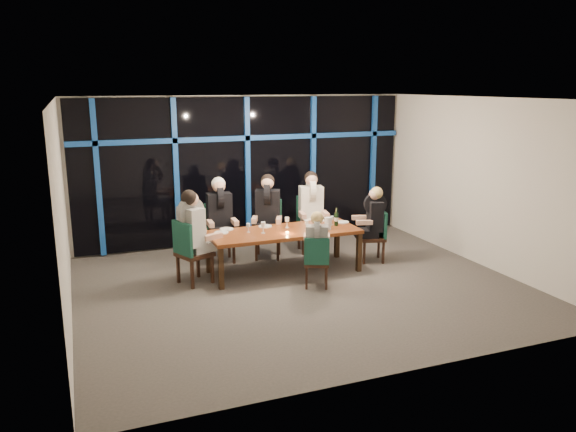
{
  "coord_description": "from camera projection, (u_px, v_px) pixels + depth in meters",
  "views": [
    {
      "loc": [
        -3.31,
        -7.97,
        3.21
      ],
      "look_at": [
        0.0,
        0.6,
        1.05
      ],
      "focal_mm": 35.0,
      "sensor_mm": 36.0,
      "label": 1
    }
  ],
  "objects": [
    {
      "name": "chair_far_mid",
      "position": [
        268.0,
        225.0,
        10.62
      ],
      "size": [
        0.66,
        0.66,
        1.09
      ],
      "rotation": [
        0.0,
        0.0,
        -0.41
      ],
      "color": "black",
      "rests_on": "ground"
    },
    {
      "name": "diner_end_left",
      "position": [
        193.0,
        223.0,
        9.07
      ],
      "size": [
        0.74,
        0.67,
        1.05
      ],
      "rotation": [
        0.0,
        0.0,
        1.98
      ],
      "color": "black",
      "rests_on": "ground"
    },
    {
      "name": "dining_table",
      "position": [
        284.0,
        234.0,
        9.7
      ],
      "size": [
        2.6,
        1.0,
        0.75
      ],
      "color": "brown",
      "rests_on": "ground"
    },
    {
      "name": "chair_far_right",
      "position": [
        310.0,
        220.0,
        11.02
      ],
      "size": [
        0.58,
        0.58,
        1.08
      ],
      "rotation": [
        0.0,
        0.0,
        -0.19
      ],
      "color": "black",
      "rests_on": "ground"
    },
    {
      "name": "wine_glass_b",
      "position": [
        287.0,
        220.0,
        9.85
      ],
      "size": [
        0.07,
        0.07,
        0.19
      ],
      "color": "silver",
      "rests_on": "dining_table"
    },
    {
      "name": "diner_far_mid",
      "position": [
        268.0,
        204.0,
        10.43
      ],
      "size": [
        0.68,
        0.74,
        1.06
      ],
      "rotation": [
        0.0,
        0.0,
        -0.41
      ],
      "color": "black",
      "rests_on": "ground"
    },
    {
      "name": "room",
      "position": [
        302.0,
        163.0,
        8.67
      ],
      "size": [
        7.04,
        7.0,
        3.02
      ],
      "color": "#57514C",
      "rests_on": "ground"
    },
    {
      "name": "diner_end_right",
      "position": [
        373.0,
        213.0,
        10.25
      ],
      "size": [
        0.65,
        0.56,
        0.93
      ],
      "rotation": [
        0.0,
        0.0,
        4.43
      ],
      "color": "black",
      "rests_on": "ground"
    },
    {
      "name": "diner_near_mid",
      "position": [
        317.0,
        238.0,
        8.97
      ],
      "size": [
        0.54,
        0.59,
        0.83
      ],
      "rotation": [
        0.0,
        0.0,
        2.73
      ],
      "color": "black",
      "rests_on": "ground"
    },
    {
      "name": "wine_bottle",
      "position": [
        336.0,
        219.0,
        9.98
      ],
      "size": [
        0.07,
        0.07,
        0.33
      ],
      "rotation": [
        0.0,
        0.0,
        -0.3
      ],
      "color": "black",
      "rests_on": "dining_table"
    },
    {
      "name": "window_wall",
      "position": [
        247.0,
        168.0,
        11.44
      ],
      "size": [
        6.86,
        0.43,
        2.94
      ],
      "color": "black",
      "rests_on": "ground"
    },
    {
      "name": "diner_far_right",
      "position": [
        311.0,
        200.0,
        10.84
      ],
      "size": [
        0.59,
        0.72,
        1.05
      ],
      "rotation": [
        0.0,
        0.0,
        -0.19
      ],
      "color": "silver",
      "rests_on": "ground"
    },
    {
      "name": "plate_far_left",
      "position": [
        227.0,
        229.0,
        9.74
      ],
      "size": [
        0.24,
        0.24,
        0.01
      ],
      "primitive_type": "cylinder",
      "color": "white",
      "rests_on": "dining_table"
    },
    {
      "name": "chair_end_right",
      "position": [
        377.0,
        233.0,
        10.35
      ],
      "size": [
        0.55,
        0.55,
        0.95
      ],
      "rotation": [
        0.0,
        0.0,
        4.43
      ],
      "color": "black",
      "rests_on": "ground"
    },
    {
      "name": "chair_end_left",
      "position": [
        190.0,
        249.0,
        9.11
      ],
      "size": [
        0.65,
        0.65,
        1.07
      ],
      "rotation": [
        0.0,
        0.0,
        1.98
      ],
      "color": "black",
      "rests_on": "ground"
    },
    {
      "name": "chair_far_left",
      "position": [
        219.0,
        229.0,
        10.38
      ],
      "size": [
        0.52,
        0.52,
        1.07
      ],
      "rotation": [
        0.0,
        0.0,
        -0.05
      ],
      "color": "black",
      "rests_on": "ground"
    },
    {
      "name": "wine_glass_d",
      "position": [
        248.0,
        226.0,
        9.54
      ],
      "size": [
        0.06,
        0.06,
        0.16
      ],
      "color": "white",
      "rests_on": "dining_table"
    },
    {
      "name": "wine_glass_e",
      "position": [
        332.0,
        218.0,
        10.05
      ],
      "size": [
        0.06,
        0.06,
        0.16
      ],
      "color": "white",
      "rests_on": "dining_table"
    },
    {
      "name": "diner_far_left",
      "position": [
        220.0,
        208.0,
        10.2
      ],
      "size": [
        0.55,
        0.68,
        1.05
      ],
      "rotation": [
        0.0,
        0.0,
        -0.05
      ],
      "color": "black",
      "rests_on": "ground"
    },
    {
      "name": "tea_light",
      "position": [
        287.0,
        233.0,
        9.47
      ],
      "size": [
        0.05,
        0.05,
        0.03
      ],
      "primitive_type": "cylinder",
      "color": "#F9A64A",
      "rests_on": "dining_table"
    },
    {
      "name": "chair_near_mid",
      "position": [
        317.0,
        259.0,
        8.98
      ],
      "size": [
        0.52,
        0.52,
        0.86
      ],
      "rotation": [
        0.0,
        0.0,
        2.73
      ],
      "color": "black",
      "rests_on": "ground"
    },
    {
      "name": "wine_glass_c",
      "position": [
        307.0,
        223.0,
        9.72
      ],
      "size": [
        0.06,
        0.06,
        0.16
      ],
      "color": "silver",
      "rests_on": "dining_table"
    },
    {
      "name": "plate_near_mid",
      "position": [
        317.0,
        232.0,
        9.53
      ],
      "size": [
        0.24,
        0.24,
        0.01
      ],
      "primitive_type": "cylinder",
      "color": "white",
      "rests_on": "dining_table"
    },
    {
      "name": "water_pitcher",
      "position": [
        328.0,
        223.0,
        9.73
      ],
      "size": [
        0.13,
        0.12,
        0.21
      ],
      "rotation": [
        0.0,
        0.0,
        -0.01
      ],
      "color": "silver",
      "rests_on": "dining_table"
    },
    {
      "name": "plate_far_right",
      "position": [
        318.0,
        220.0,
        10.36
      ],
      "size": [
        0.24,
        0.24,
        0.01
      ],
      "primitive_type": "cylinder",
      "color": "white",
      "rests_on": "dining_table"
    },
    {
      "name": "plate_far_mid",
      "position": [
        265.0,
        226.0,
        9.94
      ],
      "size": [
        0.24,
        0.24,
        0.01
      ],
      "primitive_type": "cylinder",
      "color": "white",
      "rests_on": "dining_table"
    },
    {
      "name": "plate_end_left",
      "position": [
        221.0,
        233.0,
        9.52
      ],
      "size": [
        0.24,
        0.24,
        0.01
      ],
      "primitive_type": "cylinder",
      "color": "white",
      "rests_on": "dining_table"
    },
    {
      "name": "wine_glass_a",
      "position": [
        263.0,
        225.0,
        9.48
      ],
      "size": [
        0.08,
        0.08,
        0.19
      ],
      "color": "silver",
      "rests_on": "dining_table"
    },
    {
      "name": "plate_end_right",
      "position": [
        342.0,
        222.0,
        10.24
      ],
      "size": [
        0.24,
        0.24,
        0.01
      ],
      "primitive_type": "cylinder",
      "color": "white",
      "rests_on": "dining_table"
    }
  ]
}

